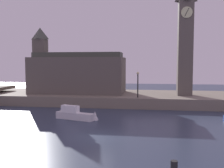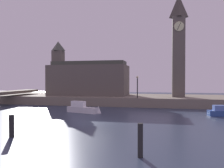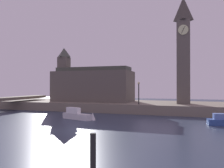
{
  "view_description": "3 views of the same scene",
  "coord_description": "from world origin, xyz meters",
  "px_view_note": "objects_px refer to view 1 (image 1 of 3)",
  "views": [
    {
      "loc": [
        4.31,
        -21.38,
        6.24
      ],
      "look_at": [
        -0.91,
        14.4,
        3.41
      ],
      "focal_mm": 42.12,
      "sensor_mm": 36.0,
      "label": 1
    },
    {
      "loc": [
        6.62,
        -23.33,
        4.49
      ],
      "look_at": [
        -2.07,
        17.08,
        3.71
      ],
      "focal_mm": 37.48,
      "sensor_mm": 36.0,
      "label": 2
    },
    {
      "loc": [
        10.21,
        -21.19,
        4.5
      ],
      "look_at": [
        -2.44,
        16.87,
        4.78
      ],
      "focal_mm": 37.17,
      "sensor_mm": 36.0,
      "label": 3
    }
  ],
  "objects_px": {
    "parliament_hall": "(76,73)",
    "streetlamp": "(138,81)",
    "clock_tower": "(185,33)",
    "boat_ferry_white": "(77,115)"
  },
  "relations": [
    {
      "from": "clock_tower",
      "to": "streetlamp",
      "type": "xyz_separation_m",
      "value": [
        -6.76,
        -3.68,
        -6.93
      ]
    },
    {
      "from": "clock_tower",
      "to": "boat_ferry_white",
      "type": "height_order",
      "value": "clock_tower"
    },
    {
      "from": "parliament_hall",
      "to": "streetlamp",
      "type": "xyz_separation_m",
      "value": [
        10.25,
        -4.7,
        -0.98
      ]
    },
    {
      "from": "parliament_hall",
      "to": "streetlamp",
      "type": "relative_size",
      "value": 4.16
    },
    {
      "from": "streetlamp",
      "to": "boat_ferry_white",
      "type": "height_order",
      "value": "streetlamp"
    },
    {
      "from": "streetlamp",
      "to": "clock_tower",
      "type": "bearing_deg",
      "value": 28.56
    },
    {
      "from": "clock_tower",
      "to": "streetlamp",
      "type": "bearing_deg",
      "value": -151.44
    },
    {
      "from": "parliament_hall",
      "to": "boat_ferry_white",
      "type": "height_order",
      "value": "parliament_hall"
    },
    {
      "from": "parliament_hall",
      "to": "boat_ferry_white",
      "type": "distance_m",
      "value": 14.45
    },
    {
      "from": "parliament_hall",
      "to": "clock_tower",
      "type": "bearing_deg",
      "value": -3.44
    }
  ]
}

